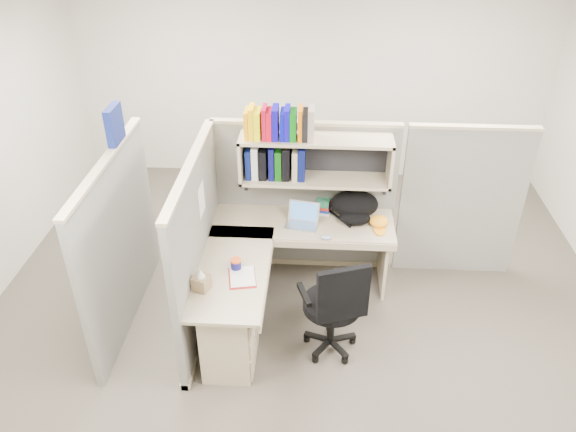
# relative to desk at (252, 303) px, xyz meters

# --- Properties ---
(ground) EXTENTS (6.00, 6.00, 0.00)m
(ground) POSITION_rel_desk_xyz_m (0.41, 0.29, -0.44)
(ground) COLOR #3A342C
(ground) RESTS_ON ground
(room_shell) EXTENTS (6.00, 6.00, 6.00)m
(room_shell) POSITION_rel_desk_xyz_m (0.41, 0.29, 1.18)
(room_shell) COLOR beige
(room_shell) RESTS_ON ground
(cubicle) EXTENTS (3.79, 1.84, 1.95)m
(cubicle) POSITION_rel_desk_xyz_m (0.04, 0.74, 0.47)
(cubicle) COLOR #61625D
(cubicle) RESTS_ON ground
(desk) EXTENTS (1.74, 1.75, 0.73)m
(desk) POSITION_rel_desk_xyz_m (0.00, 0.00, 0.00)
(desk) COLOR tan
(desk) RESTS_ON ground
(laptop) EXTENTS (0.35, 0.35, 0.21)m
(laptop) POSITION_rel_desk_xyz_m (0.39, 0.79, 0.40)
(laptop) COLOR #AAAAAE
(laptop) RESTS_ON desk
(backpack) EXTENTS (0.55, 0.48, 0.27)m
(backpack) POSITION_rel_desk_xyz_m (0.90, 0.94, 0.43)
(backpack) COLOR black
(backpack) RESTS_ON desk
(orange_cap) EXTENTS (0.18, 0.21, 0.10)m
(orange_cap) POSITION_rel_desk_xyz_m (1.13, 0.84, 0.34)
(orange_cap) COLOR orange
(orange_cap) RESTS_ON desk
(snack_canister) EXTENTS (0.09, 0.09, 0.09)m
(snack_canister) POSITION_rel_desk_xyz_m (-0.13, 0.10, 0.34)
(snack_canister) COLOR #120F5C
(snack_canister) RESTS_ON desk
(tissue_box) EXTENTS (0.16, 0.16, 0.20)m
(tissue_box) POSITION_rel_desk_xyz_m (-0.37, -0.19, 0.39)
(tissue_box) COLOR #8E7450
(tissue_box) RESTS_ON desk
(mouse) EXTENTS (0.10, 0.07, 0.04)m
(mouse) POSITION_rel_desk_xyz_m (0.63, 0.59, 0.31)
(mouse) COLOR #879AC0
(mouse) RESTS_ON desk
(paper_cup) EXTENTS (0.08, 0.08, 0.10)m
(paper_cup) POSITION_rel_desk_xyz_m (0.43, 0.96, 0.34)
(paper_cup) COLOR silver
(paper_cup) RESTS_ON desk
(book_stack) EXTENTS (0.20, 0.25, 0.11)m
(book_stack) POSITION_rel_desk_xyz_m (0.59, 1.10, 0.34)
(book_stack) COLOR gray
(book_stack) RESTS_ON desk
(loose_paper) EXTENTS (0.25, 0.31, 0.00)m
(loose_paper) POSITION_rel_desk_xyz_m (-0.07, -0.01, 0.29)
(loose_paper) COLOR silver
(loose_paper) RESTS_ON desk
(task_chair) EXTENTS (0.60, 0.56, 1.05)m
(task_chair) POSITION_rel_desk_xyz_m (0.70, -0.10, -0.07)
(task_chair) COLOR black
(task_chair) RESTS_ON ground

